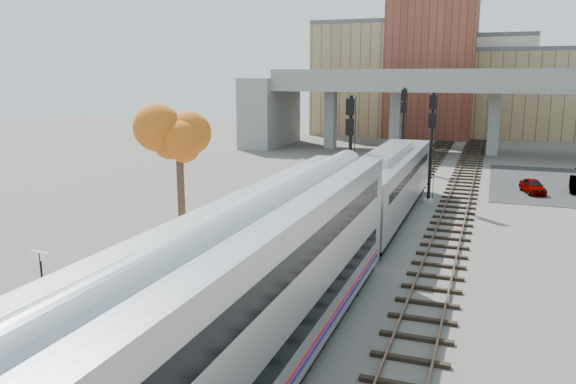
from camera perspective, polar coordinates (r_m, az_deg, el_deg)
The scene contains 14 objects.
ground at distance 24.87m, azimuth 2.54°, elevation -9.01°, with size 160.00×160.00×0.00m, color #47423D.
platform at distance 27.73m, azimuth -11.99°, elevation -6.66°, with size 4.50×60.00×0.35m, color #9E9E99.
yellow_strip at distance 26.75m, azimuth -8.52°, elevation -6.81°, with size 0.70×60.00×0.01m, color yellow.
tracks at distance 36.28m, azimuth 9.94°, elevation -2.36°, with size 10.70×95.00×0.25m.
overpass at distance 67.29m, azimuth 18.54°, elevation 8.61°, with size 54.00×12.00×9.50m.
buildings_far at distance 88.95m, azimuth 16.70°, elevation 10.68°, with size 43.00×21.00×20.60m.
locomotive at distance 35.49m, azimuth 10.07°, elevation 0.97°, with size 3.02×19.05×4.10m.
coach at distance 14.49m, azimuth -6.31°, elevation -12.86°, with size 3.03×25.00×5.00m.
signal_mast_near at distance 34.30m, azimuth 6.30°, elevation 3.45°, with size 0.60×0.64×7.65m.
signal_mast_mid at distance 40.12m, azimuth 14.31°, elevation 4.39°, with size 0.60×0.64×7.67m.
signal_mast_far at distance 54.74m, azimuth 11.61°, elevation 6.41°, with size 0.60×0.64×7.70m.
station_sign at distance 22.32m, azimuth -23.79°, elevation -7.11°, with size 0.90×0.19×2.27m.
tree at distance 32.91m, azimuth -11.03°, elevation 5.36°, with size 3.60×3.60×7.10m.
car_a at distance 46.41m, azimuth 23.62°, elevation 0.56°, with size 1.30×3.22×1.10m, color #99999E.
Camera 1 is at (6.95, -22.19, 8.82)m, focal length 35.00 mm.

